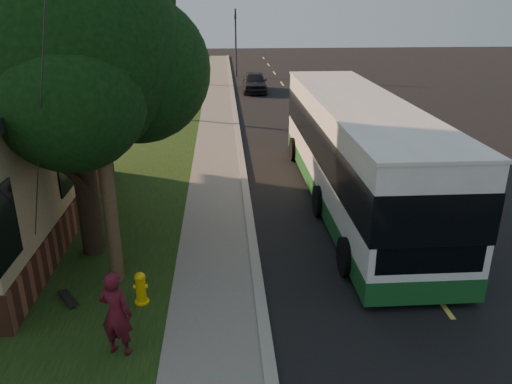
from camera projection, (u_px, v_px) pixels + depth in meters
ground at (260, 300)px, 11.14m from camera, size 120.00×120.00×0.00m
road at (338, 161)px, 20.68m from camera, size 8.00×80.00×0.01m
curb at (242, 161)px, 20.41m from camera, size 0.25×80.00×0.12m
sidewalk at (217, 162)px, 20.36m from camera, size 2.00×80.00×0.08m
grass_verge at (131, 164)px, 20.14m from camera, size 5.00×80.00×0.07m
fire_hydrant at (141, 288)px, 10.82m from camera, size 0.32×0.32×0.74m
utility_pole at (96, 86)px, 10.17m from camera, size 2.86×3.21×9.07m
leafy_tree at (71, 51)px, 11.46m from camera, size 6.30×6.00×7.80m
bare_tree_near at (170, 81)px, 26.87m from camera, size 1.38×1.21×4.31m
bare_tree_far at (192, 58)px, 38.11m from camera, size 1.38×1.21×4.03m
traffic_signal at (236, 38)px, 41.63m from camera, size 0.18×0.22×5.50m
transit_bus at (356, 149)px, 15.88m from camera, size 2.90×12.57×3.40m
skateboarder at (116, 314)px, 9.10m from camera, size 0.71×0.57×1.71m
skateboard_main at (68, 298)px, 10.98m from camera, size 0.63×0.79×0.08m
distant_car at (255, 82)px, 35.65m from camera, size 1.82×4.23×1.42m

